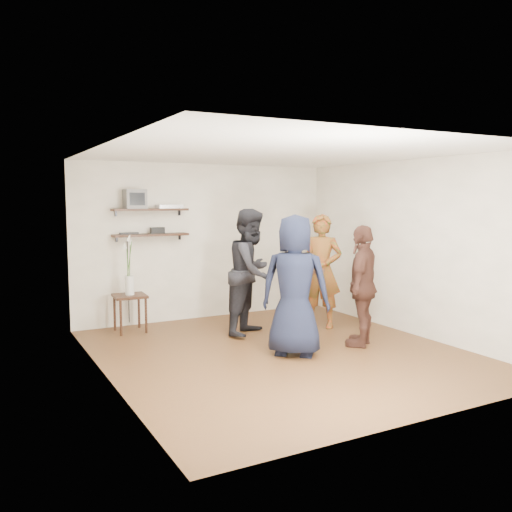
% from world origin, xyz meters
% --- Properties ---
extents(room, '(4.58, 5.08, 2.68)m').
position_xyz_m(room, '(0.00, 0.00, 1.30)').
color(room, '#452816').
rests_on(room, ground).
extents(shelf_upper, '(1.20, 0.25, 0.04)m').
position_xyz_m(shelf_upper, '(-1.00, 2.38, 1.85)').
color(shelf_upper, black).
rests_on(shelf_upper, room).
extents(shelf_lower, '(1.20, 0.25, 0.04)m').
position_xyz_m(shelf_lower, '(-1.00, 2.38, 1.45)').
color(shelf_lower, black).
rests_on(shelf_lower, room).
extents(crt_monitor, '(0.32, 0.30, 0.30)m').
position_xyz_m(crt_monitor, '(-1.25, 2.38, 2.02)').
color(crt_monitor, '#59595B').
rests_on(crt_monitor, shelf_upper).
extents(dvd_deck, '(0.40, 0.24, 0.06)m').
position_xyz_m(dvd_deck, '(-0.69, 2.38, 1.90)').
color(dvd_deck, silver).
rests_on(dvd_deck, shelf_upper).
extents(radio, '(0.22, 0.10, 0.10)m').
position_xyz_m(radio, '(-0.89, 2.38, 1.52)').
color(radio, black).
rests_on(radio, shelf_lower).
extents(power_strip, '(0.30, 0.05, 0.03)m').
position_xyz_m(power_strip, '(-1.34, 2.42, 1.48)').
color(power_strip, black).
rests_on(power_strip, shelf_lower).
extents(side_table, '(0.50, 0.50, 0.57)m').
position_xyz_m(side_table, '(-1.44, 2.08, 0.48)').
color(side_table, black).
rests_on(side_table, room).
extents(vase_lilies, '(0.19, 0.19, 0.94)m').
position_xyz_m(vase_lilies, '(-1.44, 2.07, 0.87)').
color(vase_lilies, silver).
rests_on(vase_lilies, side_table).
extents(drinks_table, '(0.56, 0.56, 1.03)m').
position_xyz_m(drinks_table, '(0.66, 0.45, 0.66)').
color(drinks_table, black).
rests_on(drinks_table, room).
extents(wine_glass_fl, '(0.07, 0.07, 0.20)m').
position_xyz_m(wine_glass_fl, '(0.59, 0.42, 1.16)').
color(wine_glass_fl, silver).
rests_on(wine_glass_fl, drinks_table).
extents(wine_glass_fr, '(0.07, 0.07, 0.21)m').
position_xyz_m(wine_glass_fr, '(0.74, 0.42, 1.17)').
color(wine_glass_fr, silver).
rests_on(wine_glass_fr, drinks_table).
extents(wine_glass_bl, '(0.07, 0.07, 0.20)m').
position_xyz_m(wine_glass_bl, '(0.62, 0.51, 1.17)').
color(wine_glass_bl, silver).
rests_on(wine_glass_bl, drinks_table).
extents(wine_glass_br, '(0.06, 0.06, 0.19)m').
position_xyz_m(wine_glass_br, '(0.69, 0.46, 1.16)').
color(wine_glass_br, silver).
rests_on(wine_glass_br, drinks_table).
extents(person_plaid, '(0.74, 0.78, 1.78)m').
position_xyz_m(person_plaid, '(1.31, 0.97, 0.89)').
color(person_plaid, red).
rests_on(person_plaid, room).
extents(person_dark, '(1.16, 1.12, 1.87)m').
position_xyz_m(person_dark, '(0.14, 1.11, 0.94)').
color(person_dark, black).
rests_on(person_dark, room).
extents(person_navy, '(1.05, 1.03, 1.83)m').
position_xyz_m(person_navy, '(0.10, -0.17, 0.91)').
color(person_navy, black).
rests_on(person_navy, room).
extents(person_brown, '(1.01, 0.93, 1.67)m').
position_xyz_m(person_brown, '(1.18, -0.19, 0.83)').
color(person_brown, '#43251D').
rests_on(person_brown, room).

